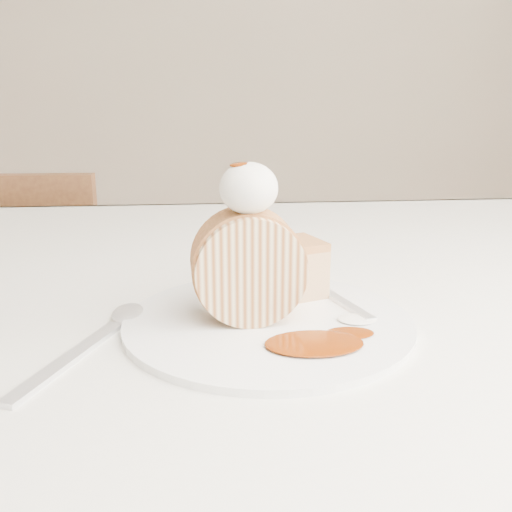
{
  "coord_description": "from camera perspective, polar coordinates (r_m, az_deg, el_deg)",
  "views": [
    {
      "loc": [
        -0.09,
        -0.42,
        0.95
      ],
      "look_at": [
        -0.05,
        0.06,
        0.81
      ],
      "focal_mm": 40.0,
      "sensor_mm": 36.0,
      "label": 1
    }
  ],
  "objects": [
    {
      "name": "table",
      "position": [
        0.69,
        3.1,
        -8.92
      ],
      "size": [
        1.4,
        0.9,
        0.75
      ],
      "color": "beige",
      "rests_on": "ground"
    },
    {
      "name": "chair_far",
      "position": [
        1.41,
        -21.62,
        -5.78
      ],
      "size": [
        0.39,
        0.39,
        0.8
      ],
      "rotation": [
        0.0,
        0.0,
        3.11
      ],
      "color": "brown",
      "rests_on": "ground"
    },
    {
      "name": "plate",
      "position": [
        0.51,
        1.22,
        -6.59
      ],
      "size": [
        0.33,
        0.33,
        0.01
      ],
      "primitive_type": "cylinder",
      "rotation": [
        0.0,
        0.0,
        0.35
      ],
      "color": "white",
      "rests_on": "table"
    },
    {
      "name": "roulade_slice",
      "position": [
        0.5,
        -0.76,
        -1.08
      ],
      "size": [
        0.1,
        0.06,
        0.1
      ],
      "primitive_type": "cylinder",
      "rotation": [
        1.57,
        0.0,
        0.05
      ],
      "color": "beige",
      "rests_on": "plate"
    },
    {
      "name": "cake_chunk",
      "position": [
        0.56,
        3.54,
        -1.59
      ],
      "size": [
        0.07,
        0.07,
        0.05
      ],
      "primitive_type": "cube",
      "rotation": [
        0.0,
        0.0,
        0.35
      ],
      "color": "#BC7747",
      "rests_on": "plate"
    },
    {
      "name": "whipped_cream",
      "position": [
        0.48,
        -0.73,
        6.79
      ],
      "size": [
        0.05,
        0.05,
        0.04
      ],
      "primitive_type": "ellipsoid",
      "color": "silver",
      "rests_on": "roulade_slice"
    },
    {
      "name": "caramel_drizzle",
      "position": [
        0.48,
        -1.18,
        9.72
      ],
      "size": [
        0.02,
        0.02,
        0.01
      ],
      "primitive_type": "ellipsoid",
      "color": "#652304",
      "rests_on": "whipped_cream"
    },
    {
      "name": "caramel_pool",
      "position": [
        0.46,
        5.83,
        -8.66
      ],
      "size": [
        0.09,
        0.08,
        0.0
      ],
      "primitive_type": null,
      "rotation": [
        0.0,
        0.0,
        0.35
      ],
      "color": "#652304",
      "rests_on": "plate"
    },
    {
      "name": "fork",
      "position": [
        0.56,
        8.33,
        -4.37
      ],
      "size": [
        0.07,
        0.15,
        0.0
      ],
      "primitive_type": "cube",
      "rotation": [
        0.0,
        0.0,
        0.31
      ],
      "color": "silver",
      "rests_on": "plate"
    },
    {
      "name": "spoon",
      "position": [
        0.47,
        -18.23,
        -9.8
      ],
      "size": [
        0.09,
        0.17,
        0.0
      ],
      "primitive_type": "cube",
      "rotation": [
        0.0,
        0.0,
        -0.38
      ],
      "color": "silver",
      "rests_on": "table"
    }
  ]
}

